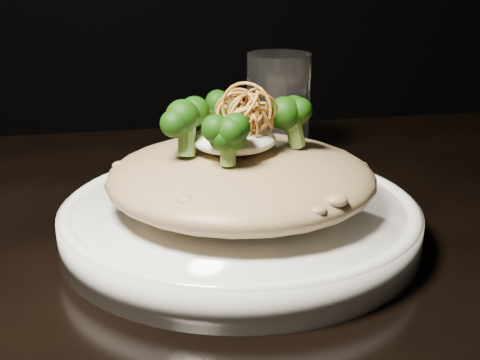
% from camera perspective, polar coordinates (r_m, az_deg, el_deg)
% --- Properties ---
extents(table, '(1.10, 0.80, 0.75)m').
position_cam_1_polar(table, '(0.63, 5.94, -11.83)').
color(table, black).
rests_on(table, ground).
extents(plate, '(0.31, 0.31, 0.03)m').
position_cam_1_polar(plate, '(0.58, -0.00, -3.65)').
color(plate, white).
rests_on(plate, table).
extents(risotto, '(0.23, 0.23, 0.05)m').
position_cam_1_polar(risotto, '(0.57, 0.09, 0.23)').
color(risotto, brown).
rests_on(risotto, plate).
extents(broccoli, '(0.13, 0.13, 0.05)m').
position_cam_1_polar(broccoli, '(0.55, 0.00, 5.06)').
color(broccoli, black).
rests_on(broccoli, risotto).
extents(cheese, '(0.07, 0.07, 0.02)m').
position_cam_1_polar(cheese, '(0.55, -0.56, 3.51)').
color(cheese, white).
rests_on(cheese, risotto).
extents(shallots, '(0.05, 0.05, 0.04)m').
position_cam_1_polar(shallots, '(0.54, 0.54, 6.29)').
color(shallots, brown).
rests_on(shallots, cheese).
extents(drinking_glass, '(0.09, 0.09, 0.13)m').
position_cam_1_polar(drinking_glass, '(0.77, 3.29, 5.99)').
color(drinking_glass, silver).
rests_on(drinking_glass, table).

